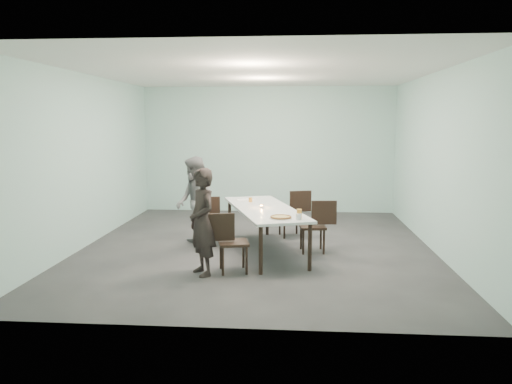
# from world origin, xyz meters

# --- Properties ---
(ground) EXTENTS (7.00, 7.00, 0.00)m
(ground) POSITION_xyz_m (0.00, 0.00, 0.00)
(ground) COLOR #333335
(ground) RESTS_ON ground
(room_shell) EXTENTS (6.02, 7.02, 3.01)m
(room_shell) POSITION_xyz_m (0.00, 0.00, 2.03)
(room_shell) COLOR #ADDAD3
(room_shell) RESTS_ON ground
(table) EXTENTS (1.66, 2.75, 0.75)m
(table) POSITION_xyz_m (0.15, -0.32, 0.69)
(table) COLOR white
(table) RESTS_ON ground
(chair_near_left) EXTENTS (0.65, 0.51, 0.87)m
(chair_near_left) POSITION_xyz_m (-0.31, -1.51, 0.50)
(chair_near_left) COLOR black
(chair_near_left) RESTS_ON ground
(chair_far_left) EXTENTS (0.65, 0.50, 0.87)m
(chair_far_left) POSITION_xyz_m (-0.76, 0.05, 0.50)
(chair_far_left) COLOR black
(chair_far_left) RESTS_ON ground
(chair_near_right) EXTENTS (0.63, 0.46, 0.87)m
(chair_near_right) POSITION_xyz_m (1.03, -0.26, 0.50)
(chair_near_right) COLOR black
(chair_near_right) RESTS_ON ground
(chair_far_right) EXTENTS (0.65, 0.52, 0.87)m
(chair_far_right) POSITION_xyz_m (0.66, 0.88, 0.50)
(chair_far_right) COLOR black
(chair_far_right) RESTS_ON ground
(diner_near) EXTENTS (0.62, 0.67, 1.53)m
(diner_near) POSITION_xyz_m (-0.65, -1.66, 0.77)
(diner_near) COLOR black
(diner_near) RESTS_ON ground
(diner_far) EXTENTS (0.86, 0.94, 1.58)m
(diner_far) POSITION_xyz_m (-1.07, -0.11, 0.79)
(diner_far) COLOR slate
(diner_far) RESTS_ON ground
(pizza) EXTENTS (0.34, 0.34, 0.04)m
(pizza) POSITION_xyz_m (0.45, -1.23, 0.77)
(pizza) COLOR white
(pizza) RESTS_ON table
(side_plate) EXTENTS (0.18, 0.18, 0.01)m
(side_plate) POSITION_xyz_m (0.46, -0.91, 0.76)
(side_plate) COLOR white
(side_plate) RESTS_ON table
(beer_glass) EXTENTS (0.08, 0.08, 0.15)m
(beer_glass) POSITION_xyz_m (0.72, -1.26, 0.82)
(beer_glass) COLOR orange
(beer_glass) RESTS_ON table
(water_tumbler) EXTENTS (0.08, 0.08, 0.09)m
(water_tumbler) POSITION_xyz_m (0.71, -1.30, 0.80)
(water_tumbler) COLOR silver
(water_tumbler) RESTS_ON table
(tealight) EXTENTS (0.06, 0.06, 0.05)m
(tealight) POSITION_xyz_m (0.10, -0.35, 0.77)
(tealight) COLOR silver
(tealight) RESTS_ON table
(amber_tumbler) EXTENTS (0.07, 0.07, 0.08)m
(amber_tumbler) POSITION_xyz_m (-0.14, 0.26, 0.79)
(amber_tumbler) COLOR orange
(amber_tumbler) RESTS_ON table
(menu) EXTENTS (0.35, 0.30, 0.01)m
(menu) POSITION_xyz_m (-0.25, 0.49, 0.75)
(menu) COLOR silver
(menu) RESTS_ON table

